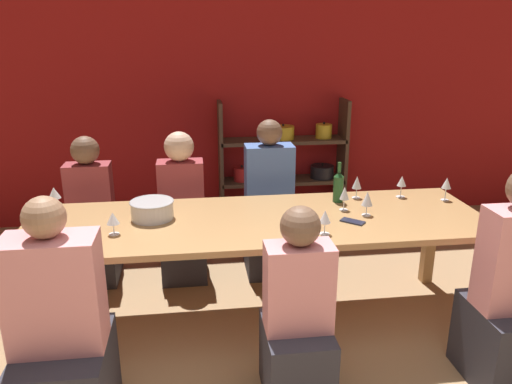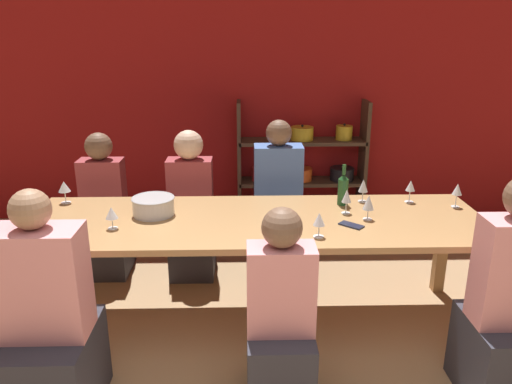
% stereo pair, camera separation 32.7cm
% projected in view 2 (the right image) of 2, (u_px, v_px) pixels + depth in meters
% --- Properties ---
extents(wall_back_red, '(8.80, 0.06, 2.70)m').
position_uv_depth(wall_back_red, '(253.00, 89.00, 5.00)').
color(wall_back_red, '#A31919').
rests_on(wall_back_red, ground_plane).
extents(shelf_unit, '(1.29, 0.30, 1.26)m').
position_uv_depth(shelf_unit, '(304.00, 176.00, 5.09)').
color(shelf_unit, '#4C3828').
rests_on(shelf_unit, ground_plane).
extents(dining_table, '(2.97, 0.94, 0.75)m').
position_uv_depth(dining_table, '(256.00, 229.00, 3.25)').
color(dining_table, '#AD7F4C').
rests_on(dining_table, ground_plane).
extents(mixing_bowl, '(0.28, 0.28, 0.12)m').
position_uv_depth(mixing_bowl, '(153.00, 205.00, 3.28)').
color(mixing_bowl, '#B7BABC').
rests_on(mixing_bowl, dining_table).
extents(wine_bottle_green, '(0.07, 0.07, 0.29)m').
position_uv_depth(wine_bottle_green, '(343.00, 189.00, 3.46)').
color(wine_bottle_green, '#1E4C23').
rests_on(wine_bottle_green, dining_table).
extents(wine_glass_red_a, '(0.06, 0.06, 0.17)m').
position_uv_depth(wine_glass_red_a, '(35.00, 218.00, 2.91)').
color(wine_glass_red_a, white).
rests_on(wine_glass_red_a, dining_table).
extents(wine_glass_empty_a, '(0.07, 0.07, 0.15)m').
position_uv_depth(wine_glass_empty_a, '(319.00, 220.00, 2.91)').
color(wine_glass_empty_a, white).
rests_on(wine_glass_empty_a, dining_table).
extents(wine_glass_red_b, '(0.06, 0.06, 0.17)m').
position_uv_depth(wine_glass_red_b, '(347.00, 197.00, 3.29)').
color(wine_glass_red_b, white).
rests_on(wine_glass_red_b, dining_table).
extents(wine_glass_red_c, '(0.07, 0.07, 0.17)m').
position_uv_depth(wine_glass_red_c, '(457.00, 190.00, 3.40)').
color(wine_glass_red_c, white).
rests_on(wine_glass_red_c, dining_table).
extents(wine_glass_red_d, '(0.07, 0.07, 0.16)m').
position_uv_depth(wine_glass_red_d, '(410.00, 187.00, 3.51)').
color(wine_glass_red_d, white).
rests_on(wine_glass_red_d, dining_table).
extents(wine_glass_empty_b, '(0.08, 0.08, 0.14)m').
position_uv_depth(wine_glass_empty_b, '(112.00, 213.00, 3.04)').
color(wine_glass_empty_b, white).
rests_on(wine_glass_empty_b, dining_table).
extents(wine_glass_white_a, '(0.08, 0.08, 0.16)m').
position_uv_depth(wine_glass_white_a, '(64.00, 187.00, 3.49)').
color(wine_glass_white_a, white).
rests_on(wine_glass_white_a, dining_table).
extents(wine_glass_red_e, '(0.07, 0.07, 0.16)m').
position_uv_depth(wine_glass_red_e, '(369.00, 203.00, 3.18)').
color(wine_glass_red_e, white).
rests_on(wine_glass_red_e, dining_table).
extents(wine_glass_empty_c, '(0.07, 0.07, 0.17)m').
position_uv_depth(wine_glass_empty_c, '(363.00, 186.00, 3.52)').
color(wine_glass_empty_c, white).
rests_on(wine_glass_empty_c, dining_table).
extents(cell_phone, '(0.16, 0.15, 0.01)m').
position_uv_depth(cell_phone, '(351.00, 225.00, 3.11)').
color(cell_phone, '#1E2338').
rests_on(cell_phone, dining_table).
extents(person_near_a, '(0.43, 0.54, 1.23)m').
position_uv_depth(person_near_a, '(49.00, 338.00, 2.51)').
color(person_near_a, '#2D2D38').
rests_on(person_near_a, ground_plane).
extents(person_far_a, '(0.38, 0.47, 1.27)m').
position_uv_depth(person_far_a, '(278.00, 217.00, 4.05)').
color(person_far_a, '#2D2D38').
rests_on(person_far_a, ground_plane).
extents(person_near_b, '(0.35, 0.43, 1.11)m').
position_uv_depth(person_near_b, '(280.00, 333.00, 2.60)').
color(person_near_b, '#2D2D38').
rests_on(person_near_b, ground_plane).
extents(person_far_b, '(0.35, 0.44, 1.19)m').
position_uv_depth(person_far_b, '(192.00, 220.00, 4.02)').
color(person_far_b, '#2D2D38').
rests_on(person_far_b, ground_plane).
extents(person_near_c, '(0.37, 0.46, 1.26)m').
position_uv_depth(person_near_c, '(506.00, 320.00, 2.61)').
color(person_near_c, '#2D2D38').
rests_on(person_near_c, ground_plane).
extents(person_far_c, '(0.34, 0.43, 1.17)m').
position_uv_depth(person_far_c, '(106.00, 221.00, 4.04)').
color(person_far_c, '#2D2D38').
rests_on(person_far_c, ground_plane).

